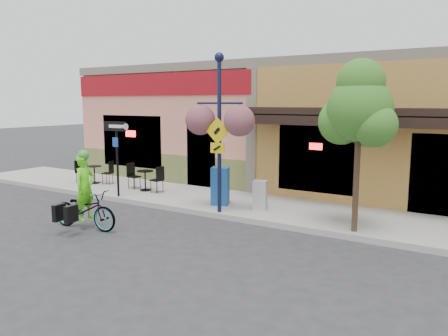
{
  "coord_description": "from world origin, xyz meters",
  "views": [
    {
      "loc": [
        5.71,
        -9.11,
        3.11
      ],
      "look_at": [
        -0.25,
        0.5,
        1.4
      ],
      "focal_mm": 35.0,
      "sensor_mm": 36.0,
      "label": 1
    }
  ],
  "objects_px": {
    "cyclist_rider": "(85,197)",
    "bicycle": "(85,210)",
    "street_tree": "(358,146)",
    "lamp_post": "(219,134)",
    "building": "(324,124)",
    "one_way_sign": "(117,159)",
    "newspaper_box_grey": "(260,195)",
    "newspaper_box_blue": "(220,186)"
  },
  "relations": [
    {
      "from": "bicycle",
      "to": "newspaper_box_grey",
      "type": "bearing_deg",
      "value": -48.32
    },
    {
      "from": "street_tree",
      "to": "newspaper_box_grey",
      "type": "bearing_deg",
      "value": 166.02
    },
    {
      "from": "bicycle",
      "to": "newspaper_box_grey",
      "type": "xyz_separation_m",
      "value": [
        3.04,
        3.52,
        0.07
      ]
    },
    {
      "from": "cyclist_rider",
      "to": "one_way_sign",
      "type": "xyz_separation_m",
      "value": [
        -1.6,
        2.67,
        0.53
      ]
    },
    {
      "from": "bicycle",
      "to": "newspaper_box_blue",
      "type": "relative_size",
      "value": 1.7
    },
    {
      "from": "one_way_sign",
      "to": "newspaper_box_grey",
      "type": "relative_size",
      "value": 2.93
    },
    {
      "from": "building",
      "to": "newspaper_box_grey",
      "type": "height_order",
      "value": "building"
    },
    {
      "from": "lamp_post",
      "to": "bicycle",
      "type": "bearing_deg",
      "value": -133.69
    },
    {
      "from": "building",
      "to": "street_tree",
      "type": "bearing_deg",
      "value": -65.04
    },
    {
      "from": "bicycle",
      "to": "newspaper_box_grey",
      "type": "distance_m",
      "value": 4.65
    },
    {
      "from": "building",
      "to": "one_way_sign",
      "type": "bearing_deg",
      "value": -122.03
    },
    {
      "from": "one_way_sign",
      "to": "newspaper_box_blue",
      "type": "height_order",
      "value": "one_way_sign"
    },
    {
      "from": "newspaper_box_blue",
      "to": "cyclist_rider",
      "type": "bearing_deg",
      "value": -138.82
    },
    {
      "from": "cyclist_rider",
      "to": "lamp_post",
      "type": "distance_m",
      "value": 3.75
    },
    {
      "from": "building",
      "to": "newspaper_box_grey",
      "type": "xyz_separation_m",
      "value": [
        0.31,
        -6.0,
        -1.69
      ]
    },
    {
      "from": "street_tree",
      "to": "bicycle",
      "type": "bearing_deg",
      "value": -154.26
    },
    {
      "from": "newspaper_box_blue",
      "to": "street_tree",
      "type": "distance_m",
      "value": 4.36
    },
    {
      "from": "building",
      "to": "bicycle",
      "type": "relative_size",
      "value": 9.79
    },
    {
      "from": "bicycle",
      "to": "cyclist_rider",
      "type": "distance_m",
      "value": 0.32
    },
    {
      "from": "cyclist_rider",
      "to": "building",
      "type": "bearing_deg",
      "value": -23.26
    },
    {
      "from": "lamp_post",
      "to": "newspaper_box_blue",
      "type": "bearing_deg",
      "value": 117.38
    },
    {
      "from": "cyclist_rider",
      "to": "street_tree",
      "type": "height_order",
      "value": "street_tree"
    },
    {
      "from": "bicycle",
      "to": "street_tree",
      "type": "relative_size",
      "value": 0.47
    },
    {
      "from": "newspaper_box_grey",
      "to": "bicycle",
      "type": "bearing_deg",
      "value": -147.82
    },
    {
      "from": "bicycle",
      "to": "cyclist_rider",
      "type": "relative_size",
      "value": 1.15
    },
    {
      "from": "cyclist_rider",
      "to": "bicycle",
      "type": "bearing_deg",
      "value": 82.47
    },
    {
      "from": "bicycle",
      "to": "newspaper_box_blue",
      "type": "distance_m",
      "value": 3.88
    },
    {
      "from": "lamp_post",
      "to": "one_way_sign",
      "type": "relative_size",
      "value": 1.79
    },
    {
      "from": "building",
      "to": "lamp_post",
      "type": "relative_size",
      "value": 4.29
    },
    {
      "from": "lamp_post",
      "to": "one_way_sign",
      "type": "xyz_separation_m",
      "value": [
        -3.8,
        0.0,
        -0.94
      ]
    },
    {
      "from": "bicycle",
      "to": "one_way_sign",
      "type": "xyz_separation_m",
      "value": [
        -1.55,
        2.67,
        0.85
      ]
    },
    {
      "from": "cyclist_rider",
      "to": "one_way_sign",
      "type": "relative_size",
      "value": 0.68
    },
    {
      "from": "building",
      "to": "bicycle",
      "type": "height_order",
      "value": "building"
    },
    {
      "from": "building",
      "to": "street_tree",
      "type": "distance_m",
      "value": 7.39
    },
    {
      "from": "newspaper_box_grey",
      "to": "street_tree",
      "type": "xyz_separation_m",
      "value": [
        2.81,
        -0.7,
        1.58
      ]
    },
    {
      "from": "building",
      "to": "newspaper_box_grey",
      "type": "bearing_deg",
      "value": -87.08
    },
    {
      "from": "bicycle",
      "to": "lamp_post",
      "type": "xyz_separation_m",
      "value": [
        2.24,
        2.67,
        1.78
      ]
    },
    {
      "from": "newspaper_box_grey",
      "to": "building",
      "type": "bearing_deg",
      "value": 75.9
    },
    {
      "from": "cyclist_rider",
      "to": "street_tree",
      "type": "relative_size",
      "value": 0.41
    },
    {
      "from": "cyclist_rider",
      "to": "street_tree",
      "type": "distance_m",
      "value": 6.58
    },
    {
      "from": "street_tree",
      "to": "newspaper_box_blue",
      "type": "bearing_deg",
      "value": 171.31
    },
    {
      "from": "lamp_post",
      "to": "newspaper_box_grey",
      "type": "bearing_deg",
      "value": 43.37
    }
  ]
}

